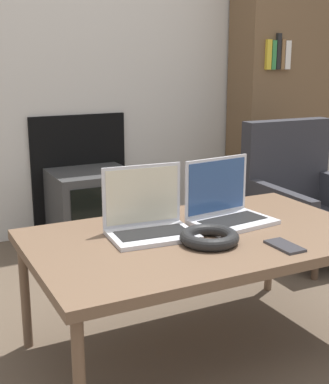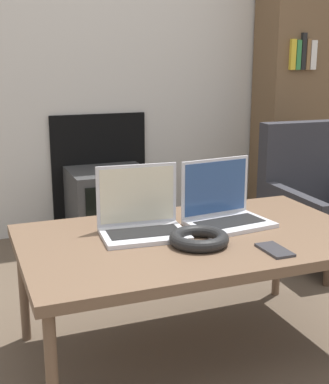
% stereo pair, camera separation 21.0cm
% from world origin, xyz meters
% --- Properties ---
extents(wall_back, '(7.00, 0.08, 2.60)m').
position_xyz_m(wall_back, '(0.00, 2.00, 1.29)').
color(wall_back, beige).
rests_on(wall_back, ground_plane).
extents(table, '(1.24, 0.75, 0.47)m').
position_xyz_m(table, '(0.00, 0.34, 0.44)').
color(table, brown).
rests_on(table, ground_plane).
extents(laptop_left, '(0.32, 0.24, 0.24)m').
position_xyz_m(laptop_left, '(-0.17, 0.44, 0.53)').
color(laptop_left, silver).
rests_on(laptop_left, table).
extents(laptop_right, '(0.33, 0.25, 0.24)m').
position_xyz_m(laptop_right, '(0.17, 0.44, 0.53)').
color(laptop_right, silver).
rests_on(laptop_right, table).
extents(headphones, '(0.21, 0.21, 0.04)m').
position_xyz_m(headphones, '(-0.02, 0.25, 0.50)').
color(headphones, black).
rests_on(headphones, table).
extents(phone, '(0.07, 0.14, 0.01)m').
position_xyz_m(phone, '(0.18, 0.10, 0.48)').
color(phone, '#333338').
rests_on(phone, table).
extents(tv, '(0.48, 0.43, 0.44)m').
position_xyz_m(tv, '(0.06, 1.73, 0.22)').
color(tv, '#383838').
rests_on(tv, ground_plane).
extents(armchair, '(0.60, 0.69, 0.74)m').
position_xyz_m(armchair, '(1.11, 1.07, 0.32)').
color(armchair, '#2D2D33').
rests_on(armchair, ground_plane).
extents(bookshelf, '(0.70, 0.32, 1.85)m').
position_xyz_m(bookshelf, '(1.50, 1.80, 0.93)').
color(bookshelf, brown).
rests_on(bookshelf, ground_plane).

